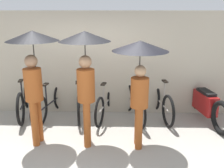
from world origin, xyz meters
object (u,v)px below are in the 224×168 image
pedestrian_trailing (140,65)px  pedestrian_center (85,60)px  parked_bicycle_3 (106,102)px  parked_bicycle_5 (161,102)px  parked_bicycle_0 (24,100)px  parked_bicycle_2 (78,102)px  pedestrian_leading (33,59)px  parked_bicycle_4 (133,103)px  parked_bicycle_1 (51,102)px  motorcycle (205,104)px

pedestrian_trailing → pedestrian_center: bearing=176.9°
parked_bicycle_3 → pedestrian_trailing: 1.84m
parked_bicycle_5 → parked_bicycle_0: bearing=81.0°
parked_bicycle_0 → parked_bicycle_5: size_ratio=1.03×
parked_bicycle_2 → pedestrian_leading: bearing=144.6°
parked_bicycle_4 → parked_bicycle_0: bearing=75.1°
parked_bicycle_0 → pedestrian_center: bearing=-137.4°
parked_bicycle_2 → pedestrian_leading: pedestrian_leading is taller
parked_bicycle_4 → pedestrian_center: size_ratio=0.81×
parked_bicycle_2 → parked_bicycle_4: 1.30m
parked_bicycle_1 → pedestrian_leading: pedestrian_leading is taller
parked_bicycle_1 → pedestrian_trailing: 2.57m
parked_bicycle_2 → motorcycle: size_ratio=0.80×
parked_bicycle_3 → parked_bicycle_0: bearing=101.8°
pedestrian_center → parked_bicycle_0: bearing=138.0°
parked_bicycle_1 → parked_bicycle_5: (2.59, 0.06, -0.00)m
parked_bicycle_0 → parked_bicycle_1: 0.65m
pedestrian_leading → parked_bicycle_4: bearing=36.8°
parked_bicycle_3 → motorcycle: bearing=-82.2°
pedestrian_center → pedestrian_leading: bearing=172.8°
parked_bicycle_2 → parked_bicycle_5: bearing=-98.7°
parked_bicycle_3 → pedestrian_center: size_ratio=0.83×
parked_bicycle_2 → pedestrian_trailing: bearing=-142.0°
pedestrian_center → parked_bicycle_2: bearing=100.6°
parked_bicycle_4 → pedestrian_leading: size_ratio=0.81×
pedestrian_leading → parked_bicycle_2: bearing=70.1°
parked_bicycle_0 → pedestrian_leading: (0.72, -1.18, 1.24)m
parked_bicycle_1 → parked_bicycle_4: parked_bicycle_1 is taller
pedestrian_leading → pedestrian_center: bearing=5.3°
parked_bicycle_0 → pedestrian_leading: size_ratio=0.82×
pedestrian_leading → pedestrian_center: (0.94, -0.02, -0.00)m
parked_bicycle_0 → parked_bicycle_3: 1.95m
parked_bicycle_4 → parked_bicycle_3: bearing=69.0°
motorcycle → pedestrian_center: bearing=102.0°
parked_bicycle_1 → pedestrian_center: bearing=-127.1°
parked_bicycle_3 → parked_bicycle_4: (0.65, -0.09, 0.03)m
parked_bicycle_0 → parked_bicycle_2: parked_bicycle_2 is taller
parked_bicycle_4 → motorcycle: size_ratio=0.84×
parked_bicycle_0 → pedestrian_leading: pedestrian_leading is taller
pedestrian_center → parked_bicycle_1: bearing=125.2°
pedestrian_center → pedestrian_trailing: 0.97m
parked_bicycle_1 → parked_bicycle_2: parked_bicycle_1 is taller
parked_bicycle_1 → pedestrian_center: 1.96m
parked_bicycle_0 → parked_bicycle_1: bearing=-106.6°
motorcycle → parked_bicycle_5: bearing=71.1°
pedestrian_leading → parked_bicycle_1: bearing=99.9°
parked_bicycle_0 → pedestrian_center: (1.65, -1.20, 1.23)m
parked_bicycle_0 → pedestrian_leading: bearing=-160.2°
pedestrian_leading → motorcycle: pedestrian_leading is taller
pedestrian_center → pedestrian_trailing: (0.96, -0.04, -0.08)m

